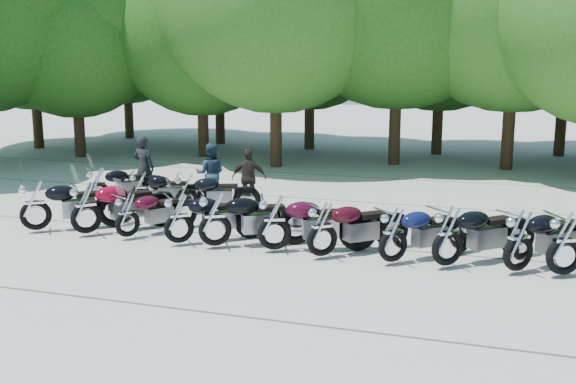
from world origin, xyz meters
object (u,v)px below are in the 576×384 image
(motorcycle_3, at_px, (179,217))
(rider_1, at_px, (211,174))
(motorcycle_0, at_px, (35,204))
(motorcycle_6, at_px, (322,227))
(motorcycle_9, at_px, (519,239))
(rider_2, at_px, (249,178))
(motorcycle_1, at_px, (86,206))
(motorcycle_12, at_px, (140,188))
(motorcycle_2, at_px, (127,214))
(motorcycle_4, at_px, (215,217))
(motorcycle_7, at_px, (393,233))
(motorcycle_5, at_px, (274,221))
(rider_0, at_px, (144,167))
(motorcycle_13, at_px, (187,192))
(motorcycle_11, at_px, (98,185))
(motorcycle_8, at_px, (448,234))
(motorcycle_10, at_px, (565,241))

(motorcycle_3, height_order, rider_1, rider_1)
(motorcycle_0, relative_size, motorcycle_6, 1.05)
(motorcycle_9, distance_m, rider_2, 7.92)
(motorcycle_1, relative_size, motorcycle_12, 1.21)
(motorcycle_12, bearing_deg, motorcycle_2, -175.66)
(motorcycle_4, relative_size, motorcycle_7, 1.07)
(motorcycle_0, bearing_deg, motorcycle_5, -125.30)
(motorcycle_12, relative_size, rider_1, 1.21)
(rider_1, bearing_deg, rider_0, -22.34)
(motorcycle_6, xyz_separation_m, motorcycle_13, (-4.33, 2.72, -0.05))
(rider_2, bearing_deg, motorcycle_7, 123.12)
(motorcycle_2, bearing_deg, motorcycle_11, -16.78)
(motorcycle_1, distance_m, motorcycle_9, 9.28)
(motorcycle_1, height_order, motorcycle_4, motorcycle_1)
(motorcycle_4, bearing_deg, rider_0, 13.78)
(motorcycle_4, xyz_separation_m, motorcycle_5, (1.30, 0.10, 0.00))
(motorcycle_8, distance_m, motorcycle_9, 1.29)
(motorcycle_5, bearing_deg, motorcycle_1, 67.42)
(motorcycle_1, bearing_deg, motorcycle_10, -139.20)
(motorcycle_10, relative_size, rider_2, 1.55)
(motorcycle_12, height_order, rider_2, rider_2)
(motorcycle_1, distance_m, rider_2, 4.68)
(motorcycle_10, relative_size, rider_0, 1.37)
(motorcycle_6, height_order, motorcycle_8, motorcycle_8)
(motorcycle_1, relative_size, motorcycle_5, 1.02)
(motorcycle_13, bearing_deg, motorcycle_4, -165.71)
(rider_0, xyz_separation_m, rider_2, (3.33, -0.23, -0.10))
(rider_2, bearing_deg, motorcycle_3, 74.18)
(motorcycle_7, relative_size, motorcycle_10, 0.92)
(motorcycle_5, xyz_separation_m, rider_2, (-2.08, 3.98, 0.11))
(motorcycle_0, relative_size, motorcycle_3, 1.07)
(motorcycle_6, height_order, rider_2, rider_2)
(motorcycle_13, distance_m, rider_1, 1.47)
(motorcycle_6, height_order, motorcycle_12, motorcycle_6)
(motorcycle_3, xyz_separation_m, motorcycle_7, (4.60, 0.03, 0.00))
(motorcycle_4, distance_m, motorcycle_10, 6.89)
(motorcycle_1, xyz_separation_m, rider_0, (-0.91, 4.24, 0.20))
(rider_0, bearing_deg, motorcycle_8, 161.94)
(motorcycle_7, bearing_deg, motorcycle_3, 45.32)
(motorcycle_3, height_order, motorcycle_11, motorcycle_3)
(motorcycle_10, bearing_deg, motorcycle_8, 65.41)
(motorcycle_8, bearing_deg, motorcycle_5, 47.01)
(motorcycle_0, height_order, motorcycle_2, motorcycle_0)
(motorcycle_9, bearing_deg, rider_1, 19.28)
(motorcycle_4, height_order, motorcycle_8, motorcycle_8)
(motorcycle_8, bearing_deg, rider_0, 21.99)
(rider_0, bearing_deg, motorcycle_5, 149.45)
(motorcycle_13, bearing_deg, motorcycle_12, 60.59)
(motorcycle_1, bearing_deg, motorcycle_8, -139.66)
(rider_0, bearing_deg, motorcycle_2, 122.20)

